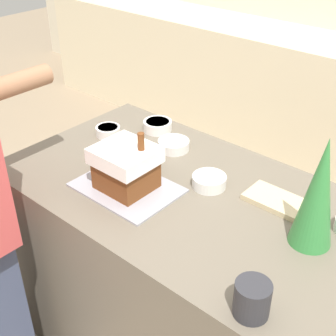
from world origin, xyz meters
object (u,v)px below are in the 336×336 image
candy_bowl_far_right (174,144)px  cookbook (276,200)px  baking_tray (127,187)px  gingerbread_house (126,167)px  decorative_tree (319,193)px  mug (252,299)px  candy_bowl_front_corner (158,125)px  candy_bowl_far_left (209,181)px  candy_bowl_near_tray_right (108,131)px

candy_bowl_far_right → cookbook: candy_bowl_far_right is taller
baking_tray → gingerbread_house: 0.09m
decorative_tree → mug: 0.39m
candy_bowl_far_right → candy_bowl_front_corner: 0.19m
candy_bowl_front_corner → cookbook: 0.70m
cookbook → mug: 0.52m
gingerbread_house → candy_bowl_front_corner: gingerbread_house is taller
candy_bowl_front_corner → mug: bearing=-34.8°
candy_bowl_far_left → candy_bowl_far_right: size_ratio=0.96×
gingerbread_house → candy_bowl_near_tray_right: size_ratio=2.09×
candy_bowl_front_corner → cookbook: candy_bowl_front_corner is taller
gingerbread_house → candy_bowl_far_left: bearing=43.7°
baking_tray → cookbook: cookbook is taller
candy_bowl_far_left → candy_bowl_front_corner: size_ratio=0.98×
cookbook → gingerbread_house: bearing=-148.5°
gingerbread_house → candy_bowl_far_left: size_ratio=1.79×
candy_bowl_near_tray_right → gingerbread_house: bearing=-33.7°
baking_tray → mug: mug is taller
candy_bowl_near_tray_right → candy_bowl_front_corner: bearing=53.0°
decorative_tree → candy_bowl_front_corner: decorative_tree is taller
gingerbread_house → candy_bowl_near_tray_right: 0.44m
candy_bowl_far_left → mug: bearing=-42.7°
gingerbread_house → candy_bowl_near_tray_right: (-0.36, 0.24, -0.07)m
gingerbread_house → candy_bowl_front_corner: bearing=118.5°
mug → baking_tray: bearing=163.5°
candy_bowl_far_left → mug: 0.59m
gingerbread_house → candy_bowl_front_corner: (-0.23, 0.42, -0.07)m
decorative_tree → gingerbread_house: bearing=-165.3°
baking_tray → candy_bowl_far_right: 0.34m
gingerbread_house → candy_bowl_front_corner: size_ratio=1.76×
decorative_tree → cookbook: size_ratio=1.71×
cookbook → candy_bowl_far_right: bearing=174.1°
decorative_tree → candy_bowl_far_right: 0.74m
baking_tray → candy_bowl_near_tray_right: (-0.36, 0.24, 0.02)m
candy_bowl_far_right → candy_bowl_front_corner: size_ratio=1.03×
gingerbread_house → cookbook: gingerbread_house is taller
decorative_tree → candy_bowl_front_corner: bearing=163.8°
decorative_tree → cookbook: bearing=148.0°
baking_tray → candy_bowl_near_tray_right: size_ratio=3.42×
decorative_tree → mug: (0.02, -0.36, -0.13)m
candy_bowl_near_tray_right → mug: (1.02, -0.44, 0.03)m
gingerbread_house → candy_bowl_near_tray_right: bearing=146.3°
gingerbread_house → decorative_tree: decorative_tree is taller
decorative_tree → candy_bowl_near_tray_right: decorative_tree is taller
decorative_tree → candy_bowl_far_left: (-0.42, 0.04, -0.16)m
baking_tray → cookbook: bearing=31.5°
candy_bowl_near_tray_right → candy_bowl_front_corner: 0.22m
candy_bowl_far_left → cookbook: (0.24, 0.07, -0.01)m
decorative_tree → mug: size_ratio=3.61×
gingerbread_house → candy_bowl_far_left: 0.31m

